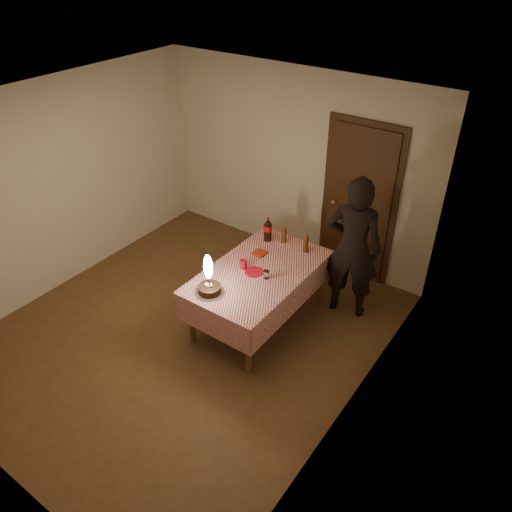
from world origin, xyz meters
name	(u,v)px	position (x,y,z in m)	size (l,w,h in m)	color
ground	(187,333)	(0.00, 0.00, 0.00)	(4.00, 4.50, 0.01)	brown
room_shell	(182,206)	(0.03, 0.08, 1.65)	(4.04, 4.54, 2.62)	beige
dining_table	(259,278)	(0.55, 0.68, 0.63)	(1.02, 1.72, 0.72)	brown
birthday_cake	(209,282)	(0.35, 0.05, 0.86)	(0.31, 0.31, 0.47)	white
red_plate	(254,272)	(0.53, 0.62, 0.73)	(0.22, 0.22, 0.01)	red
red_cup	(243,264)	(0.37, 0.62, 0.77)	(0.08, 0.08, 0.10)	#AE0C17
clear_cup	(266,274)	(0.70, 0.61, 0.77)	(0.07, 0.07, 0.09)	white
napkin_stack	(260,253)	(0.36, 0.96, 0.73)	(0.15, 0.15, 0.02)	#A52C12
cola_bottle	(268,229)	(0.26, 1.28, 0.88)	(0.10, 0.10, 0.32)	black
amber_bottle_left	(284,234)	(0.45, 1.36, 0.84)	(0.06, 0.06, 0.25)	#532F0E
amber_bottle_right	(306,243)	(0.78, 1.33, 0.84)	(0.06, 0.06, 0.25)	#532F0E
photographer	(353,248)	(1.31, 1.47, 0.90)	(0.74, 0.58, 1.79)	black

